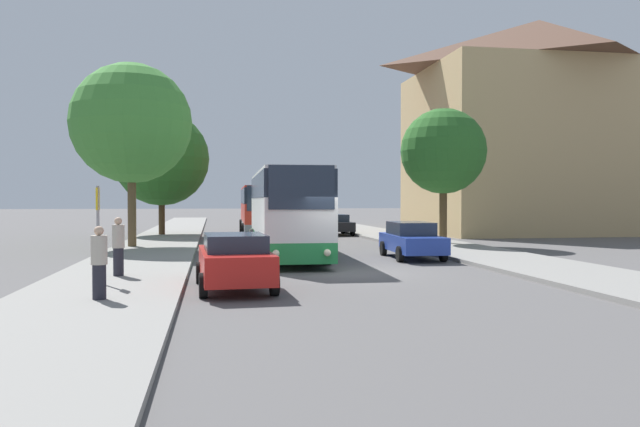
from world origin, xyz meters
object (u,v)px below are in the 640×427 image
at_px(parked_car_right_near, 411,239).
at_px(tree_left_near, 131,124).
at_px(pedestrian_waiting_near, 99,263).
at_px(pedestrian_waiting_far, 118,246).
at_px(tree_left_far, 161,159).
at_px(parked_car_right_far, 335,224).
at_px(bus_middle, 262,210).
at_px(tree_right_near, 443,152).
at_px(parked_car_left_curb, 235,260).
at_px(bus_stop_sign, 98,223).
at_px(bus_front, 285,212).

bearing_deg(parked_car_right_near, tree_left_near, -26.62).
relative_size(pedestrian_waiting_near, pedestrian_waiting_far, 0.96).
distance_m(pedestrian_waiting_near, tree_left_far, 27.10).
relative_size(parked_car_right_far, pedestrian_waiting_far, 2.50).
relative_size(parked_car_right_near, pedestrian_waiting_near, 2.84).
relative_size(pedestrian_waiting_far, tree_left_near, 0.20).
relative_size(bus_middle, tree_left_near, 1.36).
relative_size(bus_middle, tree_right_near, 1.71).
bearing_deg(parked_car_left_curb, parked_car_right_near, 42.90).
xyz_separation_m(bus_stop_sign, tree_left_far, (-0.21, 23.90, 3.28)).
height_order(tree_left_far, tree_right_near, tree_left_far).
relative_size(pedestrian_waiting_far, tree_right_near, 0.25).
distance_m(bus_front, tree_right_near, 10.46).
bearing_deg(bus_stop_sign, pedestrian_waiting_far, 79.24).
distance_m(parked_car_right_near, tree_left_near, 14.60).
height_order(bus_stop_sign, tree_left_far, tree_left_far).
xyz_separation_m(bus_front, parked_car_right_near, (4.99, -1.68, -1.12)).
bearing_deg(tree_left_far, pedestrian_waiting_far, -88.70).
bearing_deg(parked_car_right_far, tree_left_far, -1.27).
distance_m(parked_car_right_far, bus_stop_sign, 26.62).
xyz_separation_m(pedestrian_waiting_near, tree_left_far, (-0.73, 26.78, 4.08)).
bearing_deg(bus_stop_sign, parked_car_right_near, 31.94).
distance_m(bus_front, parked_car_right_far, 16.41).
bearing_deg(tree_right_near, pedestrian_waiting_far, -141.09).
relative_size(pedestrian_waiting_near, tree_right_near, 0.24).
height_order(bus_middle, pedestrian_waiting_far, bus_middle).
bearing_deg(tree_left_far, bus_front, -67.73).
bearing_deg(tree_left_near, parked_car_left_curb, -72.91).
distance_m(bus_stop_sign, tree_right_near, 20.23).
distance_m(pedestrian_waiting_near, tree_right_near, 22.01).
bearing_deg(bus_front, parked_car_right_near, -17.08).
relative_size(parked_car_left_curb, parked_car_right_far, 1.03).
xyz_separation_m(bus_front, pedestrian_waiting_near, (-5.55, -11.45, -0.91)).
height_order(parked_car_left_curb, tree_right_near, tree_right_near).
relative_size(bus_middle, parked_car_right_far, 2.75).
height_order(parked_car_right_far, pedestrian_waiting_far, pedestrian_waiting_far).
bearing_deg(parked_car_right_far, tree_left_near, 38.89).
xyz_separation_m(parked_car_right_far, bus_stop_sign, (-11.24, -24.11, 1.04)).
distance_m(parked_car_left_curb, tree_left_far, 25.33).
bearing_deg(tree_right_near, bus_middle, 130.11).
bearing_deg(parked_car_right_far, parked_car_left_curb, 70.68).
relative_size(bus_front, bus_stop_sign, 4.65).
xyz_separation_m(parked_car_right_near, pedestrian_waiting_near, (-10.54, -9.77, 0.21)).
bearing_deg(bus_front, tree_left_far, 113.78).
xyz_separation_m(bus_stop_sign, tree_right_near, (14.88, 13.34, 3.13)).
bearing_deg(parked_car_right_near, tree_left_far, -53.66).
bearing_deg(pedestrian_waiting_near, parked_car_right_near, -84.77).
height_order(bus_front, pedestrian_waiting_far, bus_front).
xyz_separation_m(bus_middle, parked_car_right_near, (4.83, -16.72, -0.96)).
xyz_separation_m(tree_left_near, tree_left_far, (0.58, 10.32, -1.00)).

